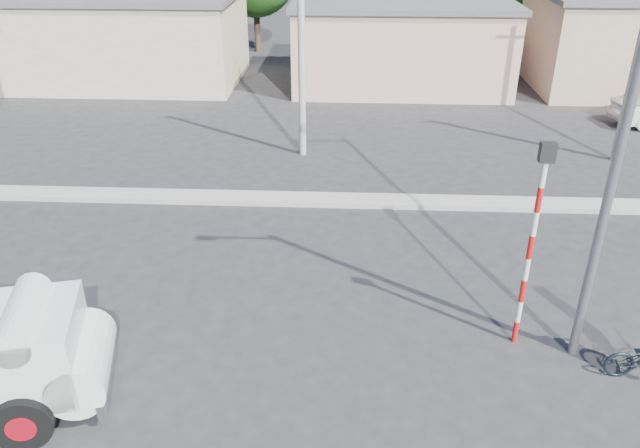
{
  "coord_description": "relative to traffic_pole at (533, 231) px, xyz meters",
  "views": [
    {
      "loc": [
        -0.3,
        -9.07,
        8.15
      ],
      "look_at": [
        -0.97,
        4.07,
        1.3
      ],
      "focal_mm": 35.0,
      "sensor_mm": 36.0,
      "label": 1
    }
  ],
  "objects": [
    {
      "name": "streetlight",
      "position": [
        0.94,
        -0.3,
        2.37
      ],
      "size": [
        2.34,
        0.22,
        9.0
      ],
      "color": "slate",
      "rests_on": "ground"
    },
    {
      "name": "building_row",
      "position": [
        -2.1,
        20.5,
        -0.46
      ],
      "size": [
        37.8,
        7.3,
        4.44
      ],
      "color": "#BDB08F",
      "rests_on": "ground"
    },
    {
      "name": "ground_plane",
      "position": [
        -3.2,
        -1.5,
        -2.59
      ],
      "size": [
        120.0,
        120.0,
        0.0
      ],
      "primitive_type": "plane",
      "color": "#28282B",
      "rests_on": "ground"
    },
    {
      "name": "utility_poles",
      "position": [
        0.05,
        10.5,
        1.47
      ],
      "size": [
        35.4,
        0.24,
        8.0
      ],
      "color": "#99968E",
      "rests_on": "ground"
    },
    {
      "name": "traffic_pole",
      "position": [
        0.0,
        0.0,
        0.0
      ],
      "size": [
        0.28,
        0.18,
        4.36
      ],
      "color": "red",
      "rests_on": "ground"
    },
    {
      "name": "median",
      "position": [
        -3.2,
        6.5,
        -2.51
      ],
      "size": [
        40.0,
        0.8,
        0.16
      ],
      "primitive_type": "cube",
      "color": "#99968E",
      "rests_on": "ground"
    }
  ]
}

